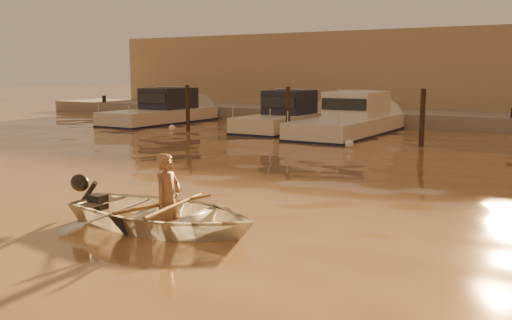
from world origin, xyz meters
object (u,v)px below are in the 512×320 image
Objects in this scene: person at (168,200)px; moored_boat_1 at (284,116)px; moored_boat_2 at (350,119)px; waterfront_building at (492,75)px; moored_boat_0 at (160,111)px; dinghy at (163,214)px.

moored_boat_1 is at bearing 19.84° from person.
person is at bearing -79.38° from moored_boat_2.
moored_boat_0 is at bearing -141.75° from waterfront_building.
person is 0.24× the size of moored_boat_1.
moored_boat_1 reaches higher than person.
waterfront_building reaches higher than moored_boat_1.
moored_boat_1 is 0.78× the size of moored_boat_2.
moored_boat_1 is at bearing 0.00° from moored_boat_0.
waterfront_building reaches higher than dinghy.
moored_boat_0 is 0.90× the size of moored_boat_2.
waterfront_building is (6.88, 11.00, 1.77)m from moored_boat_1.
moored_boat_1 is (-5.95, 15.11, 0.14)m from person.
dinghy is at bearing -68.83° from moored_boat_1.
waterfront_building reaches higher than moored_boat_2.
moored_boat_2 reaches higher than person.
person is 0.19× the size of moored_boat_2.
moored_boat_2 is 0.18× the size of waterfront_building.
moored_boat_0 is (-12.93, 15.11, 0.38)m from dinghy.
moored_boat_2 is (-2.73, 15.11, 0.38)m from dinghy.
moored_boat_0 reaches higher than dinghy.
moored_boat_2 is at bearing 0.00° from moored_boat_1.
moored_boat_0 is 17.86m from waterfront_building.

